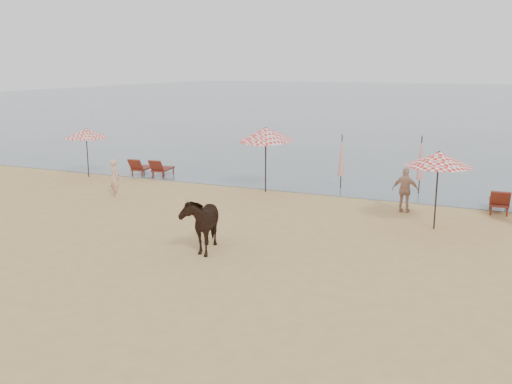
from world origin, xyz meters
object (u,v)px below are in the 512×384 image
at_px(umbrella_open_left_a, 86,133).
at_px(umbrella_open_right, 439,159).
at_px(umbrella_open_left_b, 266,134).
at_px(umbrella_closed_left, 342,156).
at_px(beachgoer_right_b, 405,190).
at_px(lounger_cluster_left, 151,168).
at_px(umbrella_closed_right, 421,158).
at_px(beachgoer_left, 115,178).
at_px(cow, 201,222).

relative_size(umbrella_open_left_a, umbrella_open_right, 0.90).
relative_size(umbrella_open_left_b, umbrella_open_right, 1.10).
height_order(umbrella_closed_left, beachgoer_right_b, umbrella_closed_left).
distance_m(lounger_cluster_left, umbrella_closed_right, 11.74).
relative_size(lounger_cluster_left, beachgoer_left, 1.22).
distance_m(lounger_cluster_left, umbrella_closed_left, 8.67).
xyz_separation_m(umbrella_open_left_b, umbrella_open_right, (6.79, -2.80, -0.13)).
bearing_deg(umbrella_open_left_b, lounger_cluster_left, 148.24).
relative_size(lounger_cluster_left, umbrella_closed_right, 0.79).
distance_m(umbrella_closed_left, beachgoer_left, 8.97).
bearing_deg(beachgoer_right_b, umbrella_closed_right, -88.31).
bearing_deg(umbrella_closed_right, beachgoer_right_b, -90.71).
relative_size(umbrella_open_right, beachgoer_right_b, 1.57).
bearing_deg(umbrella_open_right, umbrella_open_left_b, 178.72).
bearing_deg(umbrella_open_left_a, umbrella_closed_left, 27.12).
relative_size(umbrella_open_left_a, umbrella_closed_left, 0.99).
xyz_separation_m(lounger_cluster_left, cow, (7.17, -8.30, 0.38)).
relative_size(umbrella_closed_left, beachgoer_left, 1.50).
bearing_deg(umbrella_open_right, umbrella_closed_right, 124.26).
xyz_separation_m(umbrella_open_right, beachgoer_right_b, (-1.18, 1.73, -1.41)).
height_order(umbrella_open_left_a, umbrella_open_right, umbrella_open_right).
bearing_deg(beachgoer_left, umbrella_open_left_b, -115.24).
relative_size(umbrella_open_left_b, beachgoer_right_b, 1.72).
relative_size(umbrella_closed_left, cow, 1.19).
xyz_separation_m(umbrella_open_right, beachgoer_left, (-11.68, -0.34, -1.45)).
height_order(umbrella_open_right, umbrella_closed_right, umbrella_open_right).
height_order(umbrella_open_right, beachgoer_left, umbrella_open_right).
height_order(umbrella_closed_right, cow, umbrella_closed_right).
bearing_deg(umbrella_closed_left, lounger_cluster_left, -174.09).
height_order(umbrella_open_left_a, beachgoer_left, umbrella_open_left_a).
height_order(umbrella_open_left_a, cow, umbrella_open_left_a).
distance_m(cow, beachgoer_right_b, 7.74).
bearing_deg(umbrella_open_left_a, beachgoer_right_b, 13.43).
distance_m(umbrella_open_left_a, beachgoer_right_b, 14.18).
xyz_separation_m(umbrella_open_left_a, umbrella_open_left_b, (8.51, 0.34, 0.34)).
xyz_separation_m(umbrella_closed_right, beachgoer_right_b, (-0.04, -3.17, -0.63)).
bearing_deg(beachgoer_left, beachgoer_right_b, -136.77).
height_order(umbrella_open_left_b, beachgoer_left, umbrella_open_left_b).
height_order(umbrella_closed_right, beachgoer_left, umbrella_closed_right).
relative_size(umbrella_open_left_a, beachgoer_right_b, 1.42).
relative_size(umbrella_open_left_a, umbrella_open_left_b, 0.82).
relative_size(umbrella_closed_right, beachgoer_left, 1.55).
bearing_deg(umbrella_closed_left, umbrella_open_right, -47.37).
xyz_separation_m(umbrella_closed_left, umbrella_closed_right, (3.06, 0.34, 0.04)).
xyz_separation_m(lounger_cluster_left, beachgoer_left, (1.09, -4.02, 0.34)).
height_order(umbrella_open_right, beachgoer_right_b, umbrella_open_right).
height_order(umbrella_closed_left, cow, umbrella_closed_left).
relative_size(umbrella_closed_right, cow, 1.23).
bearing_deg(lounger_cluster_left, umbrella_closed_right, -1.59).
height_order(lounger_cluster_left, umbrella_open_left_b, umbrella_open_left_b).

